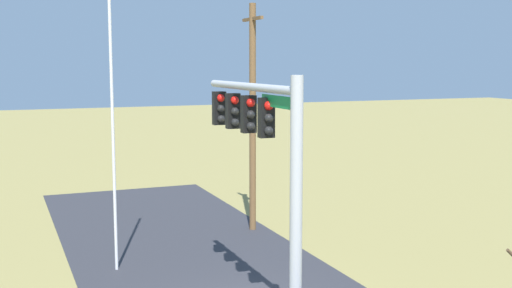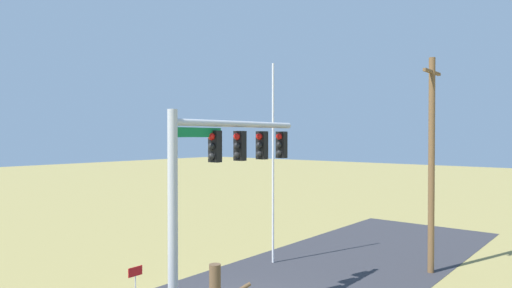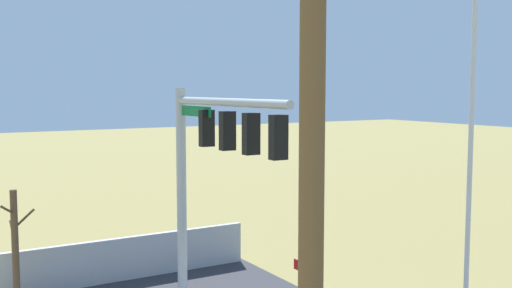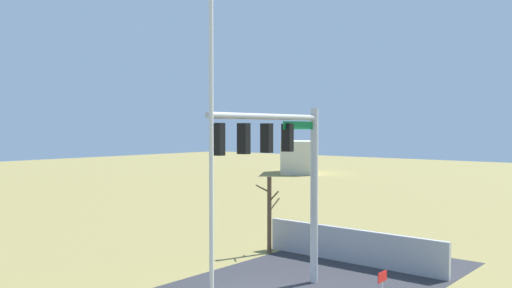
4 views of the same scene
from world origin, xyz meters
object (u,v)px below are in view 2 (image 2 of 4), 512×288
object	(u,v)px
utility_pole	(431,161)
flagpole	(273,163)
open_sign	(135,276)
signal_mast	(218,172)

from	to	relation	value
utility_pole	flagpole	bearing A→B (deg)	-63.16
flagpole	utility_pole	xyz separation A→B (m)	(-3.02, 5.97, 0.17)
utility_pole	open_sign	bearing A→B (deg)	-34.29
signal_mast	utility_pole	bearing A→B (deg)	159.78
signal_mast	flagpole	bearing A→B (deg)	-157.28
utility_pole	open_sign	size ratio (longest dim) A/B	7.34
signal_mast	utility_pole	distance (m)	9.80
signal_mast	utility_pole	world-z (taller)	utility_pole
flagpole	utility_pole	world-z (taller)	same
flagpole	signal_mast	bearing A→B (deg)	22.72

